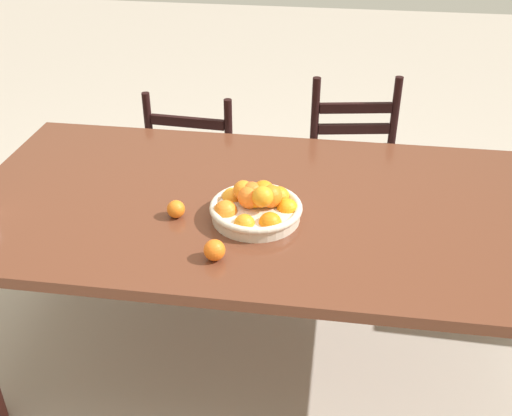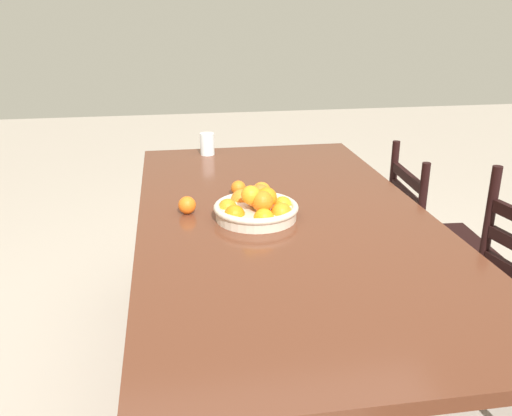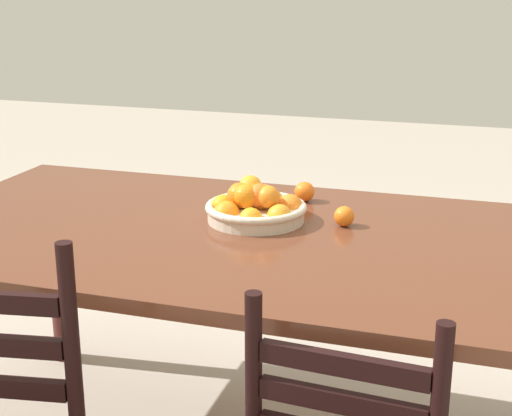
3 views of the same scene
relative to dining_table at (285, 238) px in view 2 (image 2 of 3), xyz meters
The scene contains 7 objects.
ground_plane 0.68m from the dining_table, ahead, with size 12.00×12.00×0.00m, color #B3A698.
dining_table is the anchor object (origin of this frame).
chair_by_cabinet 0.93m from the dining_table, 116.86° to the left, with size 0.46×0.46×0.88m.
fruit_bowl 0.17m from the dining_table, 85.00° to the right, with size 0.31×0.31×0.13m.
orange_loose_0 0.38m from the dining_table, 102.80° to the right, with size 0.07×0.07×0.07m, color orange.
orange_loose_1 0.31m from the dining_table, 151.07° to the right, with size 0.06×0.06×0.06m, color orange.
drinking_glass 0.94m from the dining_table, 166.53° to the right, with size 0.07×0.07×0.11m, color silver.
Camera 2 is at (1.84, -0.41, 1.52)m, focal length 38.69 mm.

